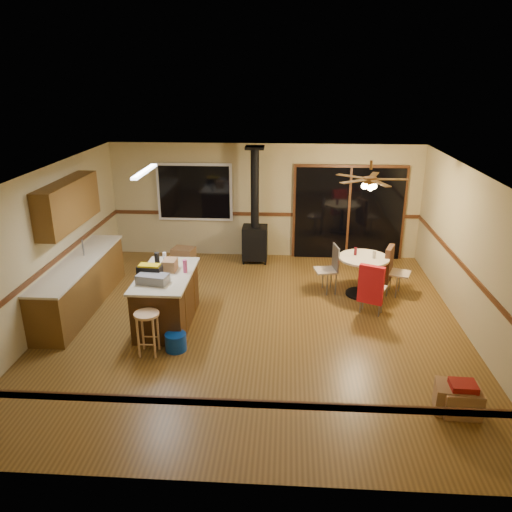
# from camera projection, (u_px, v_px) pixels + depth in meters

# --- Properties ---
(floor) EXTENTS (7.00, 7.00, 0.00)m
(floor) POSITION_uv_depth(u_px,v_px,m) (255.00, 325.00, 8.53)
(floor) COLOR brown
(floor) RESTS_ON ground
(ceiling) EXTENTS (7.00, 7.00, 0.00)m
(ceiling) POSITION_uv_depth(u_px,v_px,m) (255.00, 174.00, 7.62)
(ceiling) COLOR silver
(ceiling) RESTS_ON ground
(wall_back) EXTENTS (7.00, 0.00, 7.00)m
(wall_back) POSITION_uv_depth(u_px,v_px,m) (265.00, 201.00, 11.35)
(wall_back) COLOR tan
(wall_back) RESTS_ON ground
(wall_front) EXTENTS (7.00, 0.00, 7.00)m
(wall_front) POSITION_uv_depth(u_px,v_px,m) (231.00, 378.00, 4.80)
(wall_front) COLOR tan
(wall_front) RESTS_ON ground
(wall_left) EXTENTS (0.00, 7.00, 7.00)m
(wall_left) POSITION_uv_depth(u_px,v_px,m) (45.00, 249.00, 8.28)
(wall_left) COLOR tan
(wall_left) RESTS_ON ground
(wall_right) EXTENTS (0.00, 7.00, 7.00)m
(wall_right) POSITION_uv_depth(u_px,v_px,m) (476.00, 259.00, 7.87)
(wall_right) COLOR tan
(wall_right) RESTS_ON ground
(chair_rail) EXTENTS (7.00, 7.00, 0.08)m
(chair_rail) POSITION_uv_depth(u_px,v_px,m) (255.00, 271.00, 8.18)
(chair_rail) COLOR #4B2712
(chair_rail) RESTS_ON ground
(window) EXTENTS (1.72, 0.10, 1.32)m
(window) POSITION_uv_depth(u_px,v_px,m) (195.00, 192.00, 11.33)
(window) COLOR black
(window) RESTS_ON ground
(sliding_door) EXTENTS (2.52, 0.10, 2.10)m
(sliding_door) POSITION_uv_depth(u_px,v_px,m) (349.00, 214.00, 11.28)
(sliding_door) COLOR black
(sliding_door) RESTS_ON ground
(lower_cabinets) EXTENTS (0.60, 3.00, 0.86)m
(lower_cabinets) POSITION_uv_depth(u_px,v_px,m) (81.00, 286.00, 9.04)
(lower_cabinets) COLOR brown
(lower_cabinets) RESTS_ON ground
(countertop) EXTENTS (0.64, 3.04, 0.04)m
(countertop) POSITION_uv_depth(u_px,v_px,m) (78.00, 262.00, 8.88)
(countertop) COLOR beige
(countertop) RESTS_ON lower_cabinets
(upper_cabinets) EXTENTS (0.35, 2.00, 0.80)m
(upper_cabinets) POSITION_uv_depth(u_px,v_px,m) (68.00, 204.00, 8.72)
(upper_cabinets) COLOR brown
(upper_cabinets) RESTS_ON ground
(kitchen_island) EXTENTS (0.88, 1.68, 0.90)m
(kitchen_island) POSITION_uv_depth(u_px,v_px,m) (167.00, 299.00, 8.46)
(kitchen_island) COLOR #3D240F
(kitchen_island) RESTS_ON ground
(wood_stove) EXTENTS (0.55, 0.50, 2.52)m
(wood_stove) POSITION_uv_depth(u_px,v_px,m) (255.00, 231.00, 11.14)
(wood_stove) COLOR black
(wood_stove) RESTS_ON ground
(ceiling_fan) EXTENTS (0.24, 0.24, 0.55)m
(ceiling_fan) POSITION_uv_depth(u_px,v_px,m) (370.00, 182.00, 8.93)
(ceiling_fan) COLOR brown
(ceiling_fan) RESTS_ON ceiling
(fluorescent_strip) EXTENTS (0.10, 1.20, 0.04)m
(fluorescent_strip) POSITION_uv_depth(u_px,v_px,m) (145.00, 172.00, 8.03)
(fluorescent_strip) COLOR white
(fluorescent_strip) RESTS_ON ceiling
(toolbox_grey) EXTENTS (0.53, 0.35, 0.15)m
(toolbox_grey) POSITION_uv_depth(u_px,v_px,m) (153.00, 279.00, 7.92)
(toolbox_grey) COLOR slate
(toolbox_grey) RESTS_ON kitchen_island
(toolbox_black) EXTENTS (0.40, 0.23, 0.21)m
(toolbox_black) POSITION_uv_depth(u_px,v_px,m) (150.00, 272.00, 8.11)
(toolbox_black) COLOR black
(toolbox_black) RESTS_ON kitchen_island
(toolbox_yellow_lid) EXTENTS (0.35, 0.20, 0.03)m
(toolbox_yellow_lid) POSITION_uv_depth(u_px,v_px,m) (149.00, 265.00, 8.06)
(toolbox_yellow_lid) COLOR gold
(toolbox_yellow_lid) RESTS_ON toolbox_black
(box_on_island) EXTENTS (0.22, 0.30, 0.20)m
(box_on_island) POSITION_uv_depth(u_px,v_px,m) (170.00, 265.00, 8.43)
(box_on_island) COLOR olive
(box_on_island) RESTS_ON kitchen_island
(bottle_dark) EXTENTS (0.09, 0.09, 0.30)m
(bottle_dark) POSITION_uv_depth(u_px,v_px,m) (157.00, 261.00, 8.47)
(bottle_dark) COLOR black
(bottle_dark) RESTS_ON kitchen_island
(bottle_pink) EXTENTS (0.07, 0.07, 0.22)m
(bottle_pink) POSITION_uv_depth(u_px,v_px,m) (185.00, 266.00, 8.34)
(bottle_pink) COLOR #D84C8C
(bottle_pink) RESTS_ON kitchen_island
(bottle_white) EXTENTS (0.08, 0.08, 0.19)m
(bottle_white) POSITION_uv_depth(u_px,v_px,m) (165.00, 257.00, 8.79)
(bottle_white) COLOR white
(bottle_white) RESTS_ON kitchen_island
(bar_stool) EXTENTS (0.43, 0.43, 0.69)m
(bar_stool) POSITION_uv_depth(u_px,v_px,m) (148.00, 333.00, 7.55)
(bar_stool) COLOR tan
(bar_stool) RESTS_ON floor
(blue_bucket) EXTENTS (0.39, 0.39, 0.28)m
(blue_bucket) POSITION_uv_depth(u_px,v_px,m) (176.00, 342.00, 7.72)
(blue_bucket) COLOR #0B39A0
(blue_bucket) RESTS_ON floor
(dining_table) EXTENTS (0.96, 0.96, 0.78)m
(dining_table) POSITION_uv_depth(u_px,v_px,m) (363.00, 269.00, 9.51)
(dining_table) COLOR black
(dining_table) RESTS_ON ground
(glass_red) EXTENTS (0.06, 0.06, 0.15)m
(glass_red) POSITION_uv_depth(u_px,v_px,m) (355.00, 251.00, 9.50)
(glass_red) COLOR #590C14
(glass_red) RESTS_ON dining_table
(glass_cream) EXTENTS (0.08, 0.08, 0.15)m
(glass_cream) POSITION_uv_depth(u_px,v_px,m) (374.00, 254.00, 9.34)
(glass_cream) COLOR beige
(glass_cream) RESTS_ON dining_table
(chair_left) EXTENTS (0.47, 0.47, 0.51)m
(chair_left) POSITION_uv_depth(u_px,v_px,m) (331.00, 263.00, 9.64)
(chair_left) COLOR tan
(chair_left) RESTS_ON ground
(chair_near) EXTENTS (0.57, 0.59, 0.70)m
(chair_near) POSITION_uv_depth(u_px,v_px,m) (371.00, 284.00, 8.67)
(chair_near) COLOR tan
(chair_near) RESTS_ON ground
(chair_right) EXTENTS (0.58, 0.56, 0.70)m
(chair_right) POSITION_uv_depth(u_px,v_px,m) (390.00, 264.00, 9.56)
(chair_right) COLOR tan
(chair_right) RESTS_ON ground
(box_under_window) EXTENTS (0.54, 0.47, 0.38)m
(box_under_window) POSITION_uv_depth(u_px,v_px,m) (184.00, 256.00, 11.19)
(box_under_window) COLOR olive
(box_under_window) RESTS_ON floor
(box_corner_a) EXTENTS (0.48, 0.41, 0.35)m
(box_corner_a) POSITION_uv_depth(u_px,v_px,m) (461.00, 400.00, 6.28)
(box_corner_a) COLOR olive
(box_corner_a) RESTS_ON floor
(box_corner_b) EXTENTS (0.51, 0.46, 0.36)m
(box_corner_b) POSITION_uv_depth(u_px,v_px,m) (453.00, 398.00, 6.32)
(box_corner_b) COLOR olive
(box_corner_b) RESTS_ON floor
(box_small_red) EXTENTS (0.33, 0.28, 0.09)m
(box_small_red) POSITION_uv_depth(u_px,v_px,m) (463.00, 386.00, 6.21)
(box_small_red) COLOR maroon
(box_small_red) RESTS_ON box_corner_a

